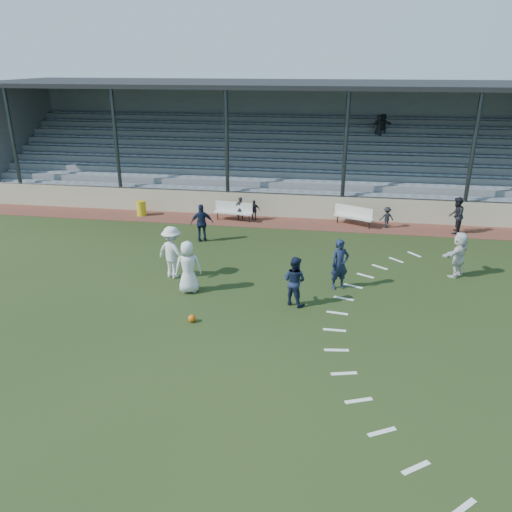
{
  "coord_description": "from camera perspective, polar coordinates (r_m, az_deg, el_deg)",
  "views": [
    {
      "loc": [
        2.6,
        -13.61,
        7.74
      ],
      "look_at": [
        0.0,
        2.5,
        1.3
      ],
      "focal_mm": 35.0,
      "sensor_mm": 36.0,
      "label": 1
    }
  ],
  "objects": [
    {
      "name": "bench_left",
      "position": [
        25.66,
        -2.59,
        5.32
      ],
      "size": [
        2.04,
        0.71,
        0.95
      ],
      "rotation": [
        0.0,
        0.0,
        -0.13
      ],
      "color": "silver",
      "rests_on": "cinder_track"
    },
    {
      "name": "cinder_track",
      "position": [
        25.45,
        2.88,
        3.83
      ],
      "size": [
        34.0,
        2.0,
        0.02
      ],
      "primitive_type": "cube",
      "color": "brown",
      "rests_on": "ground"
    },
    {
      "name": "grandstand",
      "position": [
        30.49,
        4.22,
        11.01
      ],
      "size": [
        34.6,
        9.0,
        6.61
      ],
      "color": "gray",
      "rests_on": "ground"
    },
    {
      "name": "official",
      "position": [
        25.41,
        21.9,
        4.33
      ],
      "size": [
        0.92,
        1.03,
        1.75
      ],
      "primitive_type": "imported",
      "rotation": [
        0.0,
        0.0,
        4.36
      ],
      "color": "black",
      "rests_on": "cinder_track"
    },
    {
      "name": "player_white_back",
      "position": [
        20.35,
        22.15,
        0.18
      ],
      "size": [
        1.45,
        1.59,
        1.76
      ],
      "primitive_type": "imported",
      "rotation": [
        0.0,
        0.0,
        4.01
      ],
      "color": "silver",
      "rests_on": "ground"
    },
    {
      "name": "player_white_lead",
      "position": [
        17.69,
        -7.77,
        -1.26
      ],
      "size": [
        1.07,
        0.87,
        1.89
      ],
      "primitive_type": "imported",
      "rotation": [
        0.0,
        0.0,
        3.48
      ],
      "color": "silver",
      "rests_on": "ground"
    },
    {
      "name": "player_navy_mid",
      "position": [
        16.72,
        4.41,
        -2.85
      ],
      "size": [
        1.03,
        0.95,
        1.71
      ],
      "primitive_type": "imported",
      "rotation": [
        0.0,
        0.0,
        2.69
      ],
      "color": "#141E38",
      "rests_on": "ground"
    },
    {
      "name": "sub_left_far",
      "position": [
        25.72,
        -0.2,
        5.27
      ],
      "size": [
        0.63,
        0.33,
        1.03
      ],
      "primitive_type": "imported",
      "rotation": [
        0.0,
        0.0,
        3.27
      ],
      "color": "black",
      "rests_on": "cinder_track"
    },
    {
      "name": "trash_bin",
      "position": [
        27.22,
        -12.97,
        5.35
      ],
      "size": [
        0.49,
        0.49,
        0.78
      ],
      "primitive_type": "cylinder",
      "color": "gold",
      "rests_on": "cinder_track"
    },
    {
      "name": "sub_right",
      "position": [
        25.31,
        14.72,
        4.3
      ],
      "size": [
        0.75,
        0.55,
        1.05
      ],
      "primitive_type": "imported",
      "rotation": [
        0.0,
        0.0,
        3.39
      ],
      "color": "black",
      "rests_on": "cinder_track"
    },
    {
      "name": "bench_right",
      "position": [
        25.34,
        11.09,
        4.72
      ],
      "size": [
        1.98,
        1.26,
        0.95
      ],
      "rotation": [
        0.0,
        0.0,
        -0.43
      ],
      "color": "silver",
      "rests_on": "cinder_track"
    },
    {
      "name": "penalty_arc",
      "position": [
        15.73,
        13.65,
        -8.6
      ],
      "size": [
        3.89,
        14.63,
        0.01
      ],
      "color": "white",
      "rests_on": "ground"
    },
    {
      "name": "retaining_wall",
      "position": [
        26.28,
        3.17,
        5.74
      ],
      "size": [
        34.0,
        0.18,
        1.2
      ],
      "primitive_type": "cube",
      "color": "#BDB191",
      "rests_on": "ground"
    },
    {
      "name": "ground",
      "position": [
        15.87,
        -1.45,
        -7.66
      ],
      "size": [
        90.0,
        90.0,
        0.0
      ],
      "primitive_type": "plane",
      "color": "#223214",
      "rests_on": "ground"
    },
    {
      "name": "player_white_wing",
      "position": [
        18.98,
        -9.56,
        0.43
      ],
      "size": [
        1.48,
        1.18,
        2.01
      ],
      "primitive_type": "imported",
      "rotation": [
        0.0,
        0.0,
        2.75
      ],
      "color": "silver",
      "rests_on": "ground"
    },
    {
      "name": "sub_left_near",
      "position": [
        25.68,
        -1.82,
        5.45
      ],
      "size": [
        0.5,
        0.39,
        1.22
      ],
      "primitive_type": "imported",
      "rotation": [
        0.0,
        0.0,
        3.39
      ],
      "color": "black",
      "rests_on": "cinder_track"
    },
    {
      "name": "player_navy_wing",
      "position": [
        22.69,
        -6.2,
        3.77
      ],
      "size": [
        1.09,
        0.71,
        1.73
      ],
      "primitive_type": "imported",
      "rotation": [
        0.0,
        0.0,
        3.45
      ],
      "color": "#141E38",
      "rests_on": "ground"
    },
    {
      "name": "football",
      "position": [
        16.01,
        -7.35,
        -7.09
      ],
      "size": [
        0.24,
        0.24,
        0.24
      ],
      "primitive_type": "sphere",
      "color": "#CF580C",
      "rests_on": "ground"
    },
    {
      "name": "player_navy_lead",
      "position": [
        18.06,
        9.55,
        -0.94
      ],
      "size": [
        0.8,
        0.7,
        1.86
      ],
      "primitive_type": "imported",
      "rotation": [
        0.0,
        0.0,
        0.46
      ],
      "color": "#141E38",
      "rests_on": "ground"
    }
  ]
}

